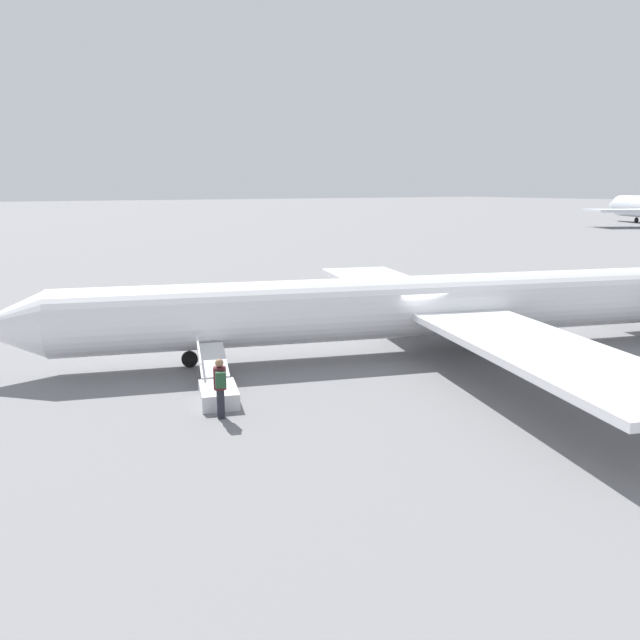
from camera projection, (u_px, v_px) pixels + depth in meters
ground_plane at (413, 352)px, 24.90m from camera, size 600.00×600.00×0.00m
airplane_main at (436, 305)px, 24.73m from camera, size 31.92×25.04×6.28m
boarding_stairs at (217, 387)px, 19.33m from camera, size 2.15×4.13×1.61m
passenger at (220, 384)px, 17.54m from camera, size 0.42×0.57×1.74m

